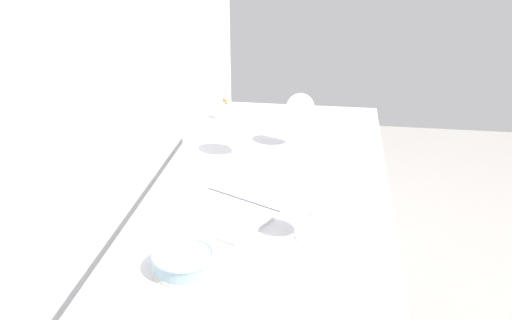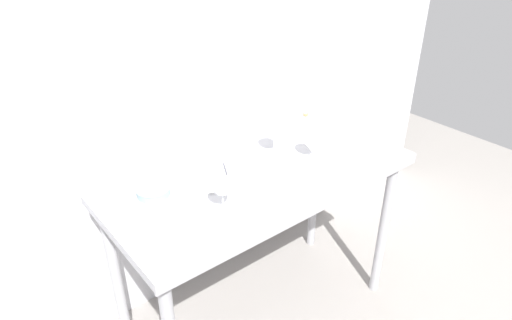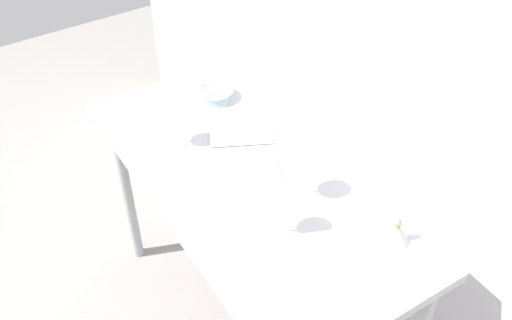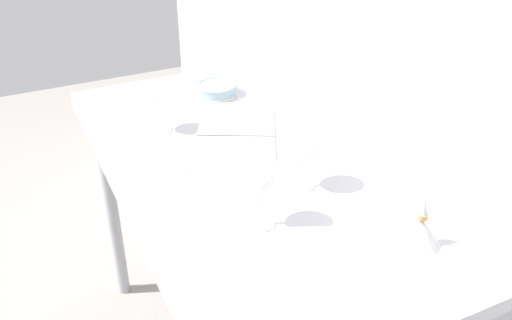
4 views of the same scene
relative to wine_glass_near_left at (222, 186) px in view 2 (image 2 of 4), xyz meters
The scene contains 10 objects.
ground_plane 1.06m from the wine_glass_near_left, 23.44° to the left, with size 6.00×6.00×0.00m, color gray.
back_wall 0.74m from the wine_glass_near_left, 64.51° to the left, with size 3.80×0.04×2.60m, color #B9B9BF.
steel_counter 0.38m from the wine_glass_near_left, 22.44° to the left, with size 1.40×0.65×0.90m.
wine_glass_near_left is the anchor object (origin of this frame).
wine_glass_far_right 0.52m from the wine_glass_near_left, 26.78° to the left, with size 0.09×0.09×0.17m.
wine_glass_near_right 0.57m from the wine_glass_near_left, ahead, with size 0.09×0.09×0.18m.
open_notebook 0.26m from the wine_glass_near_left, 50.61° to the left, with size 0.44×0.38×0.01m.
tasting_sheet_upper 0.74m from the wine_glass_near_left, 11.09° to the left, with size 0.19×0.20×0.00m, color white.
tasting_bowl 0.32m from the wine_glass_near_left, 123.53° to the left, with size 0.14×0.14×0.04m.
decanter_funnel 0.86m from the wine_glass_near_left, 24.00° to the left, with size 0.10×0.10×0.12m.
Camera 2 is at (-1.11, -1.35, 1.94)m, focal length 31.84 mm.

